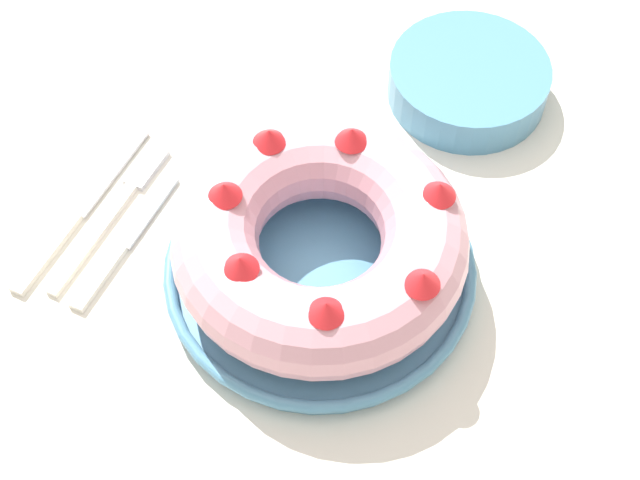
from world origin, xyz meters
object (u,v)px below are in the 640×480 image
serving_knife (74,218)px  cake_knife (119,249)px  bundt_cake (320,239)px  side_bowl (468,81)px  serving_dish (320,270)px  fork (117,206)px

serving_knife → cake_knife: (0.06, -0.01, 0.00)m
cake_knife → serving_knife: bearing=164.3°
bundt_cake → side_bowl: size_ratio=1.56×
serving_knife → bundt_cake: bearing=15.3°
serving_dish → cake_knife: serving_dish is taller
fork → side_bowl: 0.41m
bundt_cake → serving_knife: size_ratio=1.21×
cake_knife → side_bowl: 0.42m
bundt_cake → cake_knife: size_ratio=1.56×
fork → cake_knife: size_ratio=1.14×
fork → serving_dish: bearing=8.6°
cake_knife → side_bowl: size_ratio=1.00×
bundt_cake → side_bowl: bundt_cake is taller
serving_knife → side_bowl: side_bowl is taller
serving_knife → cake_knife: size_ratio=1.29×
serving_dish → serving_knife: size_ratio=1.32×
serving_dish → cake_knife: bearing=-163.0°
fork → serving_knife: bearing=-131.0°
serving_dish → fork: serving_dish is taller
bundt_cake → cake_knife: (-0.19, -0.06, -0.06)m
bundt_cake → serving_dish: bearing=-166.9°
fork → serving_knife: (-0.03, -0.03, 0.00)m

